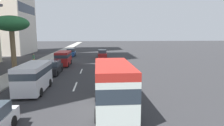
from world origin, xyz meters
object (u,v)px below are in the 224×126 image
at_px(car_second, 102,54).
at_px(minibus_fourth, 113,85).
at_px(car_lead, 52,68).
at_px(van_seventh, 34,76).
at_px(van_sixth, 63,58).
at_px(pedestrian_near_lamp, 34,58).
at_px(palm_tree, 11,25).
at_px(car_third, 71,53).

bearing_deg(car_second, minibus_fourth, 179.70).
xyz_separation_m(car_lead, van_seventh, (-7.61, -0.13, 0.63)).
xyz_separation_m(van_sixth, pedestrian_near_lamp, (1.54, 5.05, -0.25)).
height_order(minibus_fourth, pedestrian_near_lamp, minibus_fourth).
relative_size(car_lead, car_second, 1.10).
distance_m(car_second, palm_tree, 20.83).
bearing_deg(pedestrian_near_lamp, van_sixth, 18.15).
bearing_deg(palm_tree, car_third, -10.64).
bearing_deg(pedestrian_near_lamp, car_third, 103.30).
height_order(car_lead, minibus_fourth, minibus_fourth).
bearing_deg(van_sixth, car_lead, -3.45).
height_order(car_second, car_third, same).
bearing_deg(car_second, van_sixth, 145.91).
relative_size(van_sixth, pedestrian_near_lamp, 3.01).
bearing_deg(minibus_fourth, car_lead, 28.22).
bearing_deg(van_seventh, pedestrian_near_lamp, -162.58).
bearing_deg(car_lead, palm_tree, -69.60).
relative_size(car_lead, minibus_fourth, 0.79).
distance_m(pedestrian_near_lamp, palm_tree, 10.44).
distance_m(van_sixth, van_seventh, 13.78).
height_order(minibus_fourth, van_sixth, minibus_fourth).
relative_size(van_seventh, palm_tree, 0.75).
distance_m(car_second, van_seventh, 24.15).
bearing_deg(van_seventh, palm_tree, -146.13).
xyz_separation_m(car_lead, car_third, (19.04, 0.13, 0.04)).
relative_size(minibus_fourth, van_sixth, 1.24).
relative_size(van_seventh, pedestrian_near_lamp, 3.19).
bearing_deg(van_seventh, minibus_fourth, 53.95).
xyz_separation_m(car_lead, car_second, (15.61, -6.77, 0.04)).
bearing_deg(car_lead, van_seventh, 1.00).
height_order(car_lead, van_sixth, van_sixth).
xyz_separation_m(car_third, van_sixth, (-12.88, -0.50, 0.48)).
distance_m(car_lead, van_seventh, 7.64).
bearing_deg(van_seventh, car_second, 164.06).
xyz_separation_m(car_lead, palm_tree, (-1.48, 3.98, 5.18)).
bearing_deg(car_lead, car_third, -179.62).
height_order(car_second, minibus_fourth, minibus_fourth).
height_order(van_sixth, van_seventh, van_seventh).
xyz_separation_m(car_second, minibus_fourth, (-27.94, 0.15, 0.90)).
xyz_separation_m(van_seventh, palm_tree, (6.13, 4.11, 4.55)).
distance_m(car_third, palm_tree, 21.50).
xyz_separation_m(car_second, pedestrian_near_lamp, (-7.90, 11.44, 0.23)).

